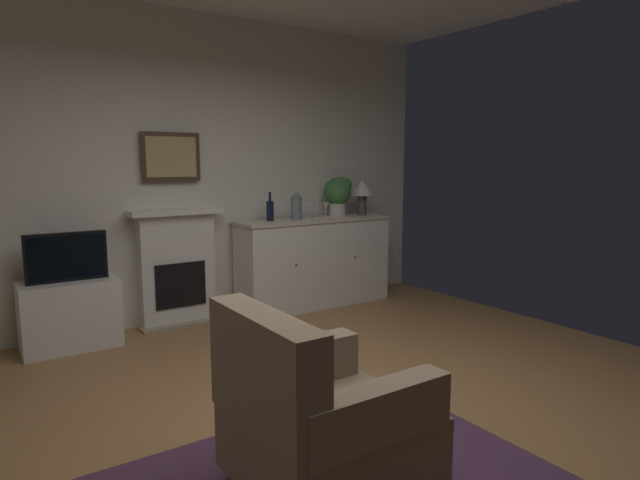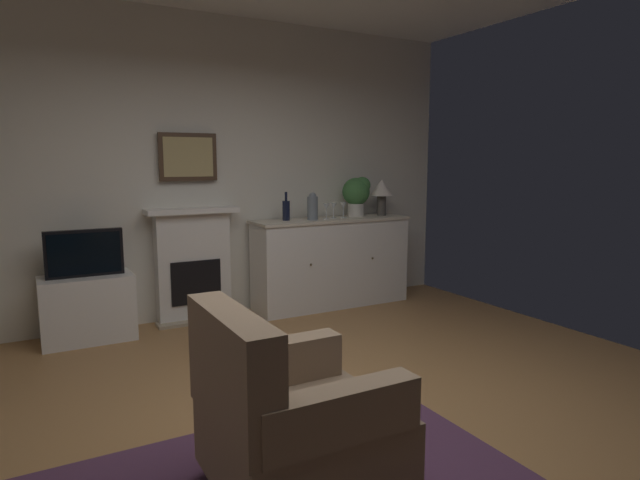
% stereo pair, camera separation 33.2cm
% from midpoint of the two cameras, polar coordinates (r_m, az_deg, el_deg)
% --- Properties ---
extents(ground_plane, '(5.57, 5.38, 0.10)m').
position_cam_midpoint_polar(ground_plane, '(3.37, 0.81, -19.71)').
color(ground_plane, '#9E7042').
rests_on(ground_plane, ground).
extents(wall_rear, '(5.57, 0.06, 2.93)m').
position_cam_midpoint_polar(wall_rear, '(5.37, -15.75, 7.27)').
color(wall_rear, silver).
rests_on(wall_rear, ground_plane).
extents(fireplace_unit, '(0.87, 0.30, 1.10)m').
position_cam_midpoint_polar(fireplace_unit, '(5.29, -16.71, -2.78)').
color(fireplace_unit, white).
rests_on(fireplace_unit, ground_plane).
extents(framed_picture, '(0.55, 0.04, 0.45)m').
position_cam_midpoint_polar(framed_picture, '(5.24, -17.34, 8.43)').
color(framed_picture, '#473323').
extents(sideboard_cabinet, '(1.72, 0.49, 0.94)m').
position_cam_midpoint_polar(sideboard_cabinet, '(5.74, -2.25, -2.35)').
color(sideboard_cabinet, white).
rests_on(sideboard_cabinet, ground_plane).
extents(table_lamp, '(0.26, 0.26, 0.40)m').
position_cam_midpoint_polar(table_lamp, '(6.01, 2.93, 5.32)').
color(table_lamp, '#4C4742').
rests_on(table_lamp, sideboard_cabinet).
extents(wine_bottle, '(0.08, 0.08, 0.29)m').
position_cam_midpoint_polar(wine_bottle, '(5.45, -7.07, 3.15)').
color(wine_bottle, black).
rests_on(wine_bottle, sideboard_cabinet).
extents(wine_glass_left, '(0.07, 0.07, 0.16)m').
position_cam_midpoint_polar(wine_glass_left, '(5.58, -2.82, 3.47)').
color(wine_glass_left, silver).
rests_on(wine_glass_left, sideboard_cabinet).
extents(wine_glass_center, '(0.07, 0.07, 0.16)m').
position_cam_midpoint_polar(wine_glass_center, '(5.67, -2.07, 3.56)').
color(wine_glass_center, silver).
rests_on(wine_glass_center, sideboard_cabinet).
extents(wine_glass_right, '(0.07, 0.07, 0.16)m').
position_cam_midpoint_polar(wine_glass_right, '(5.72, -1.03, 3.60)').
color(wine_glass_right, silver).
rests_on(wine_glass_right, sideboard_cabinet).
extents(vase_decorative, '(0.11, 0.11, 0.28)m').
position_cam_midpoint_polar(vase_decorative, '(5.49, -4.26, 3.56)').
color(vase_decorative, slate).
rests_on(vase_decorative, sideboard_cabinet).
extents(tv_cabinet, '(0.75, 0.42, 0.57)m').
position_cam_midpoint_polar(tv_cabinet, '(5.00, -26.80, -7.08)').
color(tv_cabinet, white).
rests_on(tv_cabinet, ground_plane).
extents(tv_set, '(0.62, 0.07, 0.40)m').
position_cam_midpoint_polar(tv_set, '(4.87, -27.14, -1.64)').
color(tv_set, black).
rests_on(tv_set, tv_cabinet).
extents(potted_plant_small, '(0.30, 0.30, 0.43)m').
position_cam_midpoint_polar(potted_plant_small, '(5.88, 0.36, 5.04)').
color(potted_plant_small, beige).
rests_on(potted_plant_small, sideboard_cabinet).
extents(armchair, '(0.81, 0.78, 0.92)m').
position_cam_midpoint_polar(armchair, '(2.54, -4.21, -18.68)').
color(armchair, '#8C7259').
rests_on(armchair, ground_plane).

